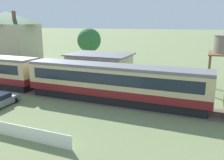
% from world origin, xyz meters
% --- Properties ---
extents(ground_plane, '(600.00, 600.00, 0.00)m').
position_xyz_m(ground_plane, '(0.00, 0.00, 0.00)').
color(ground_plane, '#707F51').
extents(passenger_train, '(61.73, 3.18, 4.05)m').
position_xyz_m(passenger_train, '(-7.15, 0.02, 2.25)').
color(passenger_train, maroon).
rests_on(passenger_train, ground_plane).
extents(railway_track, '(119.62, 3.60, 0.04)m').
position_xyz_m(railway_track, '(-3.86, 0.02, 0.01)').
color(railway_track, '#665B51').
rests_on(railway_track, ground_plane).
extents(station_building, '(9.15, 7.87, 3.91)m').
position_xyz_m(station_building, '(-13.18, 8.80, 1.99)').
color(station_building, beige).
rests_on(station_building, ground_plane).
extents(station_house_dark_green_roof, '(14.23, 7.82, 10.77)m').
position_xyz_m(station_house_dark_green_roof, '(-40.52, 18.42, 5.55)').
color(station_house_dark_green_roof, '#BCB293').
rests_on(station_house_dark_green_roof, ground_plane).
extents(parked_car_grey, '(2.31, 4.35, 1.31)m').
position_xyz_m(parked_car_grey, '(-17.66, -5.79, 0.62)').
color(parked_car_grey, gray).
rests_on(parked_car_grey, ground_plane).
extents(yard_tree_1, '(4.82, 4.82, 7.33)m').
position_xyz_m(yard_tree_1, '(-21.07, 20.53, 4.90)').
color(yard_tree_1, brown).
rests_on(yard_tree_1, ground_plane).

